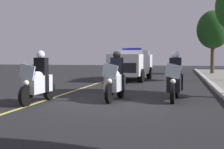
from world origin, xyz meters
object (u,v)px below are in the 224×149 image
police_suv (132,63)px  tree_behind_suv (213,30)px  police_motorcycle_lead_left (38,82)px  police_motorcycle_lead_right (115,80)px  police_motorcycle_trailing (175,80)px

police_suv → tree_behind_suv: 9.75m
police_motorcycle_lead_left → police_suv: bearing=171.4°
police_motorcycle_lead_left → police_suv: size_ratio=0.43×
police_motorcycle_lead_right → tree_behind_suv: size_ratio=0.41×
police_motorcycle_lead_right → police_motorcycle_trailing: (-0.38, 2.01, 0.00)m
police_motorcycle_lead_left → police_motorcycle_lead_right: size_ratio=1.00×
police_motorcycle_lead_left → tree_behind_suv: bearing=157.7°
police_suv → police_motorcycle_trailing: bearing=18.8°
police_motorcycle_lead_right → police_motorcycle_trailing: 2.05m
police_motorcycle_lead_left → tree_behind_suv: (-17.42, 7.14, 3.02)m
police_motorcycle_lead_left → police_motorcycle_trailing: same height
police_motorcycle_lead_right → police_suv: (-8.77, -0.84, 0.37)m
police_motorcycle_lead_left → police_motorcycle_trailing: 4.61m
police_motorcycle_trailing → tree_behind_suv: size_ratio=0.41×
police_suv → tree_behind_suv: size_ratio=0.96×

